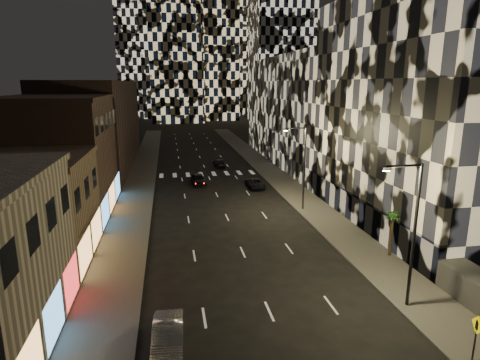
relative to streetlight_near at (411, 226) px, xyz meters
name	(u,v)px	position (x,y,z in m)	size (l,w,h in m)	color
sidewalk_left	(141,176)	(-18.35, 40.00, -5.28)	(4.00, 120.00, 0.15)	#47443F
sidewalk_right	(270,171)	(1.65, 40.00, -5.28)	(4.00, 120.00, 0.15)	#47443F
curb_left	(155,175)	(-16.25, 40.00, -5.28)	(0.20, 120.00, 0.15)	#4C4C47
curb_right	(257,171)	(-0.45, 40.00, -5.28)	(0.20, 120.00, 0.15)	#4C4C47
retail_tan	(20,214)	(-25.35, 11.00, -1.35)	(10.00, 10.00, 8.00)	#7F684C
retail_brown	(59,158)	(-25.35, 23.50, 0.65)	(10.00, 15.00, 12.00)	#453027
retail_filler_left	(99,124)	(-25.35, 50.00, 1.65)	(10.00, 40.00, 14.00)	#453027
midrise_right	(439,111)	(11.65, 14.50, 5.65)	(16.00, 25.00, 22.00)	#232326
midrise_base	(358,210)	(3.95, 14.50, -3.85)	(0.60, 25.00, 3.00)	#383838
midrise_filler_right	(317,111)	(11.65, 47.00, 3.65)	(16.00, 40.00, 18.00)	#232326
streetlight_near	(411,226)	(0.00, 0.00, 0.00)	(2.55, 0.25, 9.00)	black
streetlight_far	(302,163)	(0.00, 20.00, 0.00)	(2.55, 0.25, 9.00)	black
car_silver_parked	(168,338)	(-14.47, -1.68, -4.61)	(1.57, 4.50, 1.48)	gray
car_dark_midlane	(199,179)	(-10.19, 33.60, -4.61)	(1.75, 4.36, 1.48)	black
car_dark_oncoming	(220,163)	(-5.77, 45.34, -4.74)	(1.73, 4.25, 1.23)	black
car_dark_rightlane	(255,184)	(-2.87, 30.24, -4.74)	(2.03, 4.40, 1.22)	black
ped_sign	(476,333)	(-0.06, -5.87, -3.23)	(0.27, 0.94, 2.88)	black
palm_tree	(393,219)	(3.15, 7.05, -2.19)	(1.84, 1.86, 3.65)	#47331E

